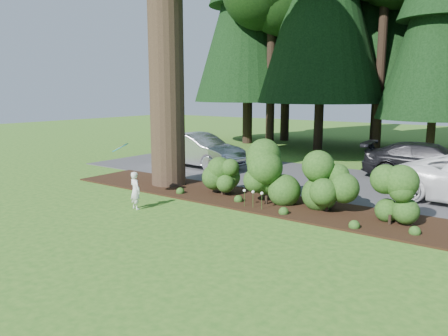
# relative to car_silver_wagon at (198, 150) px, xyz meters

# --- Properties ---
(ground) EXTENTS (80.00, 80.00, 0.00)m
(ground) POSITION_rel_car_silver_wagon_xyz_m (6.21, -7.07, -0.78)
(ground) COLOR #2B611B
(ground) RESTS_ON ground
(mulch_bed) EXTENTS (16.00, 2.50, 0.05)m
(mulch_bed) POSITION_rel_car_silver_wagon_xyz_m (6.21, -3.82, -0.76)
(mulch_bed) COLOR black
(mulch_bed) RESTS_ON ground
(driveway) EXTENTS (22.00, 6.00, 0.03)m
(driveway) POSITION_rel_car_silver_wagon_xyz_m (6.21, 0.43, -0.77)
(driveway) COLOR #38383A
(driveway) RESTS_ON ground
(shrub_row) EXTENTS (6.53, 1.60, 1.61)m
(shrub_row) POSITION_rel_car_silver_wagon_xyz_m (6.98, -3.93, 0.03)
(shrub_row) COLOR #1C3F13
(shrub_row) RESTS_ON ground
(lily_cluster) EXTENTS (0.69, 0.09, 0.57)m
(lily_cluster) POSITION_rel_car_silver_wagon_xyz_m (5.91, -4.67, -0.28)
(lily_cluster) COLOR #1C3F13
(lily_cluster) RESTS_ON ground
(car_silver_wagon) EXTENTS (4.68, 1.99, 1.50)m
(car_silver_wagon) POSITION_rel_car_silver_wagon_xyz_m (0.00, 0.00, 0.00)
(car_silver_wagon) COLOR silver
(car_silver_wagon) RESTS_ON driveway
(car_dark_suv) EXTENTS (5.06, 2.39, 1.43)m
(car_dark_suv) POSITION_rel_car_silver_wagon_xyz_m (9.18, 2.73, -0.04)
(car_dark_suv) COLOR black
(car_dark_suv) RESTS_ON driveway
(child) EXTENTS (0.45, 0.35, 1.11)m
(child) POSITION_rel_car_silver_wagon_xyz_m (3.12, -6.67, -0.22)
(child) COLOR white
(child) RESTS_ON ground
(frisbee) EXTENTS (0.57, 0.53, 0.37)m
(frisbee) POSITION_rel_car_silver_wagon_xyz_m (2.07, -6.28, 0.92)
(frisbee) COLOR teal
(frisbee) RESTS_ON ground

